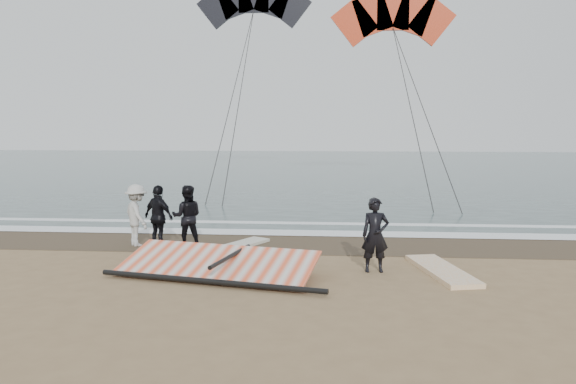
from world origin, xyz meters
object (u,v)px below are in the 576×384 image
object	(u,v)px
man_main	(375,235)
board_cream	(238,246)
sail_rig	(215,266)
board_white	(442,270)

from	to	relation	value
man_main	board_cream	size ratio (longest dim) A/B	0.78
man_main	board_cream	bearing A→B (deg)	141.04
board_cream	sail_rig	distance (m)	2.76
board_white	board_cream	world-z (taller)	board_white
board_cream	sail_rig	size ratio (longest dim) A/B	0.44
board_white	board_cream	bearing A→B (deg)	143.29
sail_rig	board_white	bearing A→B (deg)	6.43
board_white	sail_rig	world-z (taller)	sail_rig
board_cream	sail_rig	xyz separation A→B (m)	(-0.02, -2.76, 0.15)
man_main	sail_rig	bearing A→B (deg)	-177.31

